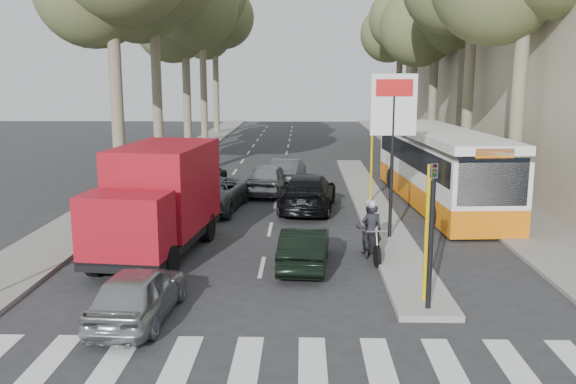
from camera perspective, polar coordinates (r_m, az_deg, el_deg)
name	(u,v)px	position (r m, az deg, el deg)	size (l,w,h in m)	color
ground	(291,291)	(16.12, 0.30, -9.24)	(120.00, 120.00, 0.00)	#28282B
sidewalk_right	(429,160)	(41.35, 13.02, 2.95)	(3.20, 70.00, 0.12)	gray
median_left	(187,153)	(44.27, -9.40, 3.58)	(2.40, 64.00, 0.12)	gray
traffic_island	(370,203)	(26.86, 7.71, -0.98)	(1.50, 26.00, 0.16)	gray
building_far	(499,43)	(51.50, 19.11, 13.00)	(11.00, 20.00, 16.00)	#B7A88E
billboard	(393,132)	(20.43, 9.78, 5.54)	(1.50, 12.10, 5.60)	yellow
traffic_light_island	(432,211)	(14.28, 13.34, -1.78)	(0.16, 0.41, 3.60)	black
tree_l_c	(186,9)	(44.22, -9.49, 16.53)	(7.40, 7.20, 13.71)	#6B604C
tree_l_e	(216,20)	(60.05, -6.75, 15.72)	(7.40, 7.20, 14.49)	#6B604C
tree_r_c	(438,11)	(42.37, 13.87, 16.16)	(7.40, 7.20, 13.32)	#6B604C
tree_r_d	(418,3)	(50.34, 12.05, 16.92)	(7.40, 7.20, 14.88)	#6B604C
tree_r_e	(402,21)	(58.14, 10.65, 15.44)	(7.40, 7.20, 14.10)	#6B604C
silver_hatchback	(138,293)	(14.51, -13.85, -9.20)	(1.51, 3.75, 1.28)	#A0A3A7
dark_hatchback	(305,247)	(17.90, 1.56, -5.12)	(1.30, 3.73, 1.23)	black
queue_car_a	(213,193)	(25.72, -7.04, -0.06)	(2.37, 5.13, 1.43)	#4E5156
queue_car_b	(308,192)	(25.35, 1.87, -0.04)	(2.12, 5.21, 1.51)	black
queue_car_c	(268,178)	(28.93, -1.88, 1.29)	(1.75, 4.36, 1.49)	#93959A
queue_car_d	(287,172)	(31.21, -0.05, 1.90)	(1.45, 4.17, 1.37)	#494B51
queue_car_e	(199,176)	(29.99, -8.34, 1.50)	(2.04, 5.02, 1.46)	black
red_truck	(159,198)	(19.33, -11.98, -0.56)	(3.06, 6.58, 3.39)	black
city_bus	(439,165)	(27.16, 13.98, 2.46)	(3.52, 12.62, 3.28)	orange
motorcycle	(370,231)	(18.93, 7.70, -3.60)	(0.85, 2.18, 1.86)	black
pedestrian_near	(479,196)	(24.95, 17.47, -0.40)	(0.90, 0.44, 1.54)	#3B2D44
pedestrian_far	(468,173)	(29.84, 16.47, 1.73)	(1.19, 0.53, 1.84)	#66594C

